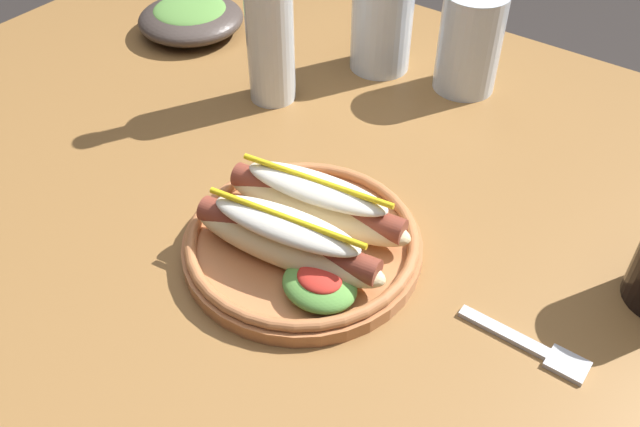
# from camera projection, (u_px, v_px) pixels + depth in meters

# --- Properties ---
(dining_table) EXTENTS (1.31, 1.00, 0.74)m
(dining_table) POSITION_uv_depth(u_px,v_px,m) (316.00, 267.00, 0.79)
(dining_table) COLOR olive
(dining_table) RESTS_ON ground_plane
(hot_dog_plate) EXTENTS (0.24, 0.24, 0.08)m
(hot_dog_plate) POSITION_uv_depth(u_px,v_px,m) (303.00, 234.00, 0.67)
(hot_dog_plate) COLOR #B77042
(hot_dog_plate) RESTS_ON dining_table
(fork) EXTENTS (0.12, 0.03, 0.00)m
(fork) POSITION_uv_depth(u_px,v_px,m) (533.00, 347.00, 0.60)
(fork) COLOR silver
(fork) RESTS_ON dining_table
(water_cup) EXTENTS (0.08, 0.08, 0.13)m
(water_cup) POSITION_uv_depth(u_px,v_px,m) (382.00, 23.00, 0.91)
(water_cup) COLOR silver
(water_cup) RESTS_ON dining_table
(extra_cup) EXTENTS (0.08, 0.08, 0.13)m
(extra_cup) POSITION_uv_depth(u_px,v_px,m) (470.00, 42.00, 0.87)
(extra_cup) COLOR silver
(extra_cup) RESTS_ON dining_table
(glass_bottle) EXTENTS (0.06, 0.06, 0.26)m
(glass_bottle) POSITION_uv_depth(u_px,v_px,m) (270.00, 26.00, 0.83)
(glass_bottle) COLOR silver
(glass_bottle) RESTS_ON dining_table
(side_bowl) EXTENTS (0.16, 0.16, 0.05)m
(side_bowl) POSITION_uv_depth(u_px,v_px,m) (191.00, 17.00, 1.01)
(side_bowl) COLOR #423833
(side_bowl) RESTS_ON dining_table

